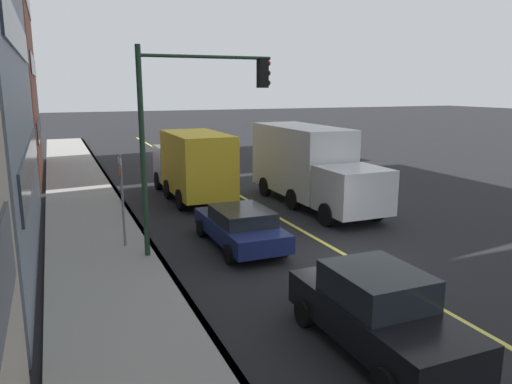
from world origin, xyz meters
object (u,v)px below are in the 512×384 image
at_px(car_black, 377,311).
at_px(car_navy, 240,226).
at_px(truck_yellow, 193,164).
at_px(truck_white, 309,165).
at_px(traffic_light_mast, 191,116).
at_px(street_sign_post, 122,195).

bearing_deg(car_black, car_navy, 1.44).
bearing_deg(truck_yellow, car_navy, 176.22).
distance_m(car_black, truck_yellow, 14.69).
relative_size(truck_yellow, truck_white, 0.81).
xyz_separation_m(car_black, truck_yellow, (14.66, -0.32, 0.84)).
bearing_deg(car_navy, truck_yellow, -3.78).
relative_size(car_navy, traffic_light_mast, 0.71).
height_order(truck_yellow, traffic_light_mast, traffic_light_mast).
distance_m(car_black, truck_white, 12.59).
relative_size(truck_yellow, traffic_light_mast, 1.08).
xyz_separation_m(car_black, truck_white, (11.59, -4.82, 0.97)).
xyz_separation_m(car_navy, traffic_light_mast, (-0.12, 1.59, 3.63)).
bearing_deg(truck_white, truck_yellow, 55.68).
distance_m(car_navy, traffic_light_mast, 3.97).
relative_size(car_black, truck_yellow, 0.64).
xyz_separation_m(car_black, street_sign_post, (8.25, 3.76, 1.00)).
bearing_deg(truck_white, traffic_light_mast, 124.73).
relative_size(car_navy, truck_yellow, 0.66).
bearing_deg(truck_yellow, car_black, 178.76).
bearing_deg(car_navy, truck_white, -48.34).
distance_m(truck_white, street_sign_post, 9.21).
xyz_separation_m(car_black, traffic_light_mast, (7.02, 1.77, 3.51)).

